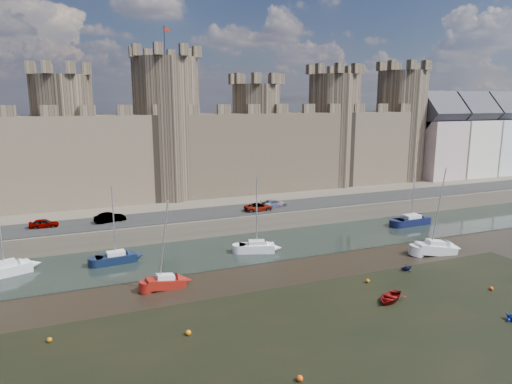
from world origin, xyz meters
TOP-DOWN VIEW (x-y plane):
  - ground at (0.00, 0.00)m, footprint 160.00×160.00m
  - water_channel at (0.00, 24.00)m, footprint 160.00×12.00m
  - quay at (0.00, 60.00)m, footprint 160.00×60.00m
  - road at (0.00, 34.00)m, footprint 160.00×7.00m
  - castle at (-0.64, 48.00)m, footprint 108.50×11.00m
  - townhouses at (71.50, 46.00)m, footprint 35.50×9.05m
  - car_0 at (-17.22, 34.61)m, footprint 3.66×1.68m
  - car_1 at (-9.02, 34.27)m, footprint 4.27×2.27m
  - car_2 at (15.22, 33.91)m, footprint 4.52×2.54m
  - car_3 at (12.09, 32.64)m, footprint 4.27×2.01m
  - sailboat_0 at (-20.90, 25.15)m, footprint 5.63×3.69m
  - sailboat_1 at (-9.28, 24.49)m, footprint 4.66×2.12m
  - sailboat_2 at (7.43, 21.90)m, footprint 4.71×3.06m
  - sailboat_3 at (34.19, 24.85)m, footprint 5.72×2.35m
  - sailboat_4 at (-5.30, 15.23)m, footprint 4.03×1.79m
  - sailboat_5 at (27.89, 13.15)m, footprint 5.30×2.92m
  - dinghy_4 at (13.90, 4.11)m, footprint 4.12×3.76m
  - dinghy_5 at (21.22, -3.12)m, footprint 1.24×1.42m
  - dinghy_7 at (20.71, 9.90)m, footprint 1.56×1.39m
  - buoy_0 at (-5.44, 5.05)m, footprint 0.46×0.46m
  - buoy_1 at (-15.91, 8.13)m, footprint 0.40×0.40m
  - buoy_2 at (0.12, -3.89)m, footprint 0.45×0.45m
  - buoy_3 at (14.62, 8.66)m, footprint 0.43×0.43m
  - buoy_5 at (25.03, 2.35)m, footprint 0.40×0.40m

SIDE VIEW (x-z plane):
  - ground at x=0.00m, z-range 0.00..0.00m
  - water_channel at x=0.00m, z-range 0.00..0.08m
  - buoy_1 at x=-15.91m, z-range 0.00..0.40m
  - buoy_5 at x=25.03m, z-range 0.00..0.40m
  - buoy_3 at x=14.62m, z-range 0.00..0.43m
  - buoy_2 at x=0.12m, z-range 0.00..0.45m
  - buoy_0 at x=-5.44m, z-range 0.00..0.46m
  - dinghy_4 at x=13.90m, z-range 0.00..0.70m
  - dinghy_5 at x=21.22m, z-range 0.00..0.72m
  - dinghy_7 at x=20.71m, z-range 0.00..0.74m
  - sailboat_4 at x=-5.30m, z-range -3.90..5.29m
  - sailboat_1 at x=-9.28m, z-range -3.80..5.28m
  - sailboat_5 at x=27.89m, z-range -4.63..6.17m
  - sailboat_3 at x=34.19m, z-range -4.20..5.74m
  - sailboat_0 at x=-20.90m, z-range -4.14..5.69m
  - sailboat_2 at x=7.43m, z-range -3.97..5.52m
  - quay at x=0.00m, z-range 0.00..2.50m
  - road at x=0.00m, z-range 2.50..2.60m
  - car_3 at x=12.09m, z-range 2.50..3.68m
  - car_0 at x=-17.22m, z-range 2.50..3.72m
  - car_2 at x=15.22m, z-range 2.50..3.74m
  - car_1 at x=-9.02m, z-range 2.50..3.84m
  - townhouses at x=71.50m, z-range 1.53..19.65m
  - castle at x=-0.64m, z-range -2.83..26.17m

